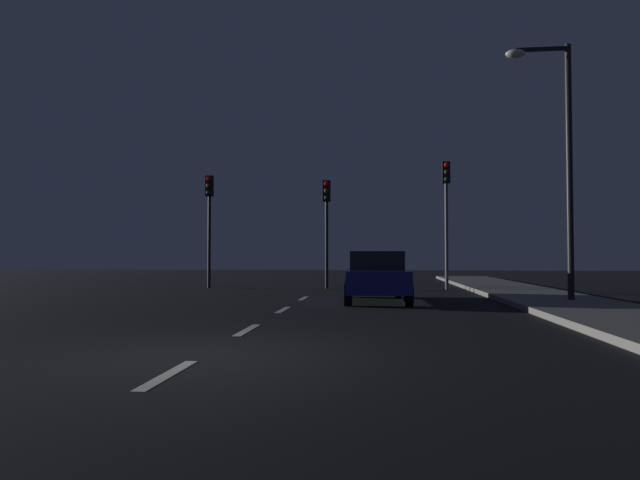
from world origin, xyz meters
name	(u,v)px	position (x,y,z in m)	size (l,w,h in m)	color
ground_plane	(287,308)	(0.00, 7.00, 0.00)	(80.00, 80.00, 0.00)	black
sidewalk_curb_right	(582,308)	(7.50, 7.00, 0.07)	(3.00, 40.00, 0.15)	gray
lane_stripe_nearest	(168,374)	(0.00, -1.20, 0.00)	(0.16, 1.60, 0.01)	silver
lane_stripe_second	(247,330)	(0.00, 2.60, 0.00)	(0.16, 1.60, 0.01)	silver
lane_stripe_third	(283,310)	(0.00, 6.40, 0.00)	(0.16, 1.60, 0.01)	silver
lane_stripe_fourth	(303,298)	(0.00, 10.20, 0.00)	(0.16, 1.60, 0.01)	silver
traffic_signal_left	(209,209)	(-4.90, 15.67, 3.43)	(0.32, 0.38, 4.89)	black
traffic_signal_center	(327,212)	(0.24, 15.67, 3.24)	(0.32, 0.38, 4.60)	black
traffic_signal_right	(446,200)	(5.25, 15.67, 3.70)	(0.32, 0.38, 5.31)	#4C4C51
car_stopped_ahead	(375,276)	(2.33, 9.27, 0.77)	(2.07, 4.51, 1.51)	navy
street_lamp_right	(559,148)	(7.53, 8.66, 4.43)	(1.82, 0.36, 7.39)	black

